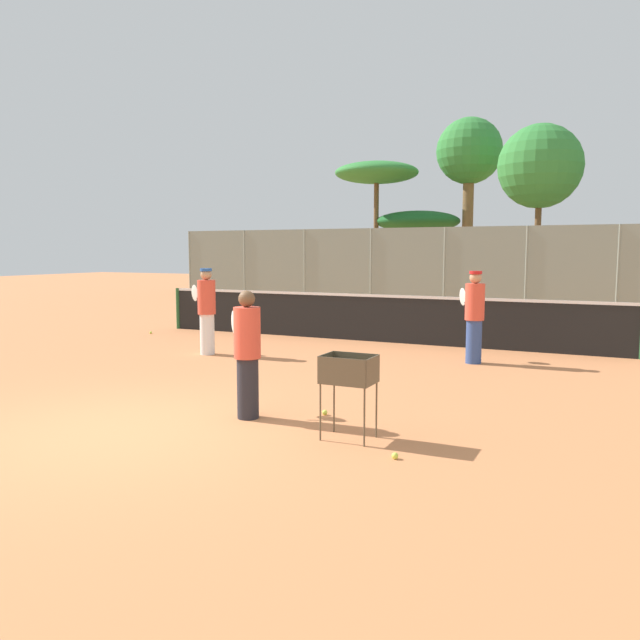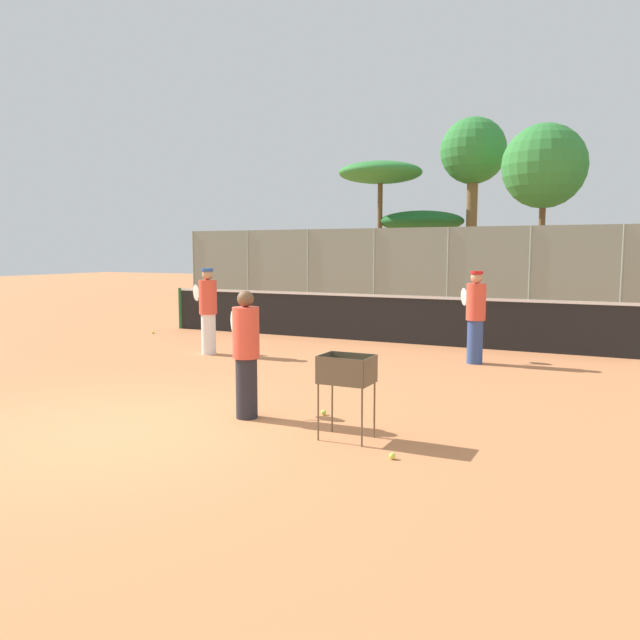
{
  "view_description": "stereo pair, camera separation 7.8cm",
  "coord_description": "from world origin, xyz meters",
  "px_view_note": "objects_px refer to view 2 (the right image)",
  "views": [
    {
      "loc": [
        4.98,
        -5.26,
        2.05
      ],
      "look_at": [
        0.93,
        3.21,
        1.0
      ],
      "focal_mm": 35.0,
      "sensor_mm": 36.0,
      "label": 1
    },
    {
      "loc": [
        5.05,
        -5.23,
        2.05
      ],
      "look_at": [
        0.93,
        3.21,
        1.0
      ],
      "focal_mm": 35.0,
      "sensor_mm": 36.0,
      "label": 2
    }
  ],
  "objects_px": {
    "player_white_outfit": "(208,310)",
    "ball_cart": "(346,376)",
    "parked_car": "(617,283)",
    "player_yellow_shirt": "(475,316)",
    "tennis_net": "(374,317)",
    "player_red_cap": "(246,353)"
  },
  "relations": [
    {
      "from": "player_white_outfit",
      "to": "ball_cart",
      "type": "height_order",
      "value": "player_white_outfit"
    },
    {
      "from": "ball_cart",
      "to": "parked_car",
      "type": "distance_m",
      "value": 23.45
    },
    {
      "from": "player_yellow_shirt",
      "to": "ball_cart",
      "type": "xyz_separation_m",
      "value": [
        -0.26,
        -5.25,
        -0.18
      ]
    },
    {
      "from": "player_yellow_shirt",
      "to": "parked_car",
      "type": "distance_m",
      "value": 18.2
    },
    {
      "from": "tennis_net",
      "to": "player_yellow_shirt",
      "type": "relative_size",
      "value": 6.54
    },
    {
      "from": "player_white_outfit",
      "to": "player_red_cap",
      "type": "relative_size",
      "value": 1.08
    },
    {
      "from": "player_white_outfit",
      "to": "player_yellow_shirt",
      "type": "bearing_deg",
      "value": -137.57
    },
    {
      "from": "player_yellow_shirt",
      "to": "parked_car",
      "type": "bearing_deg",
      "value": -43.51
    },
    {
      "from": "player_red_cap",
      "to": "player_yellow_shirt",
      "type": "relative_size",
      "value": 0.93
    },
    {
      "from": "player_yellow_shirt",
      "to": "parked_car",
      "type": "height_order",
      "value": "player_yellow_shirt"
    },
    {
      "from": "tennis_net",
      "to": "ball_cart",
      "type": "distance_m",
      "value": 7.42
    },
    {
      "from": "player_yellow_shirt",
      "to": "parked_car",
      "type": "xyz_separation_m",
      "value": [
        2.12,
        18.08,
        -0.21
      ]
    },
    {
      "from": "player_yellow_shirt",
      "to": "ball_cart",
      "type": "height_order",
      "value": "player_yellow_shirt"
    },
    {
      "from": "player_yellow_shirt",
      "to": "ball_cart",
      "type": "bearing_deg",
      "value": 140.35
    },
    {
      "from": "player_yellow_shirt",
      "to": "player_white_outfit",
      "type": "bearing_deg",
      "value": 67.76
    },
    {
      "from": "player_red_cap",
      "to": "parked_car",
      "type": "xyz_separation_m",
      "value": [
        3.83,
        23.06,
        -0.15
      ]
    },
    {
      "from": "player_red_cap",
      "to": "parked_car",
      "type": "distance_m",
      "value": 23.37
    },
    {
      "from": "tennis_net",
      "to": "player_red_cap",
      "type": "xyz_separation_m",
      "value": [
        0.94,
        -6.75,
        0.25
      ]
    },
    {
      "from": "tennis_net",
      "to": "player_red_cap",
      "type": "distance_m",
      "value": 6.82
    },
    {
      "from": "player_white_outfit",
      "to": "ball_cart",
      "type": "xyz_separation_m",
      "value": [
        4.71,
        -3.96,
        -0.19
      ]
    },
    {
      "from": "player_white_outfit",
      "to": "player_yellow_shirt",
      "type": "distance_m",
      "value": 5.14
    },
    {
      "from": "tennis_net",
      "to": "player_yellow_shirt",
      "type": "xyz_separation_m",
      "value": [
        2.65,
        -1.77,
        0.32
      ]
    }
  ]
}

